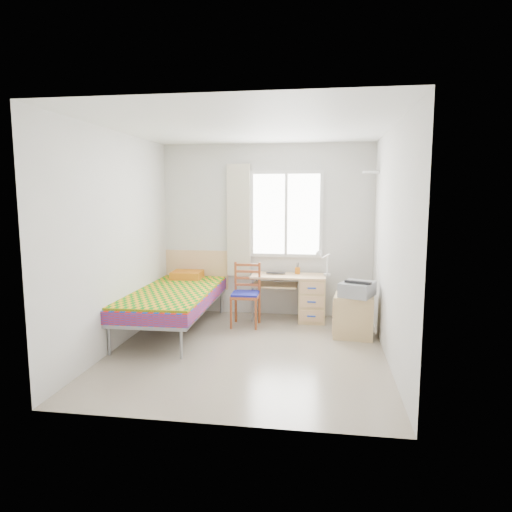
{
  "coord_description": "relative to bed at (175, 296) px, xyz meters",
  "views": [
    {
      "loc": [
        0.87,
        -5.15,
        1.86
      ],
      "look_at": [
        0.02,
        0.55,
        1.07
      ],
      "focal_mm": 32.0,
      "sensor_mm": 36.0,
      "label": 1
    }
  ],
  "objects": [
    {
      "name": "chair",
      "position": [
        0.94,
        0.35,
        0.03
      ],
      "size": [
        0.4,
        0.4,
        0.9
      ],
      "rotation": [
        0.0,
        0.0,
        0.04
      ],
      "color": "maroon",
      "rests_on": "floor"
    },
    {
      "name": "wall_left",
      "position": [
        -0.46,
        -0.73,
        0.83
      ],
      "size": [
        0.0,
        3.5,
        3.5
      ],
      "primitive_type": "plane",
      "rotation": [
        1.57,
        0.0,
        1.57
      ],
      "color": "silver",
      "rests_on": "ground"
    },
    {
      "name": "task_lamp",
      "position": [
        2.0,
        0.61,
        0.45
      ],
      "size": [
        0.22,
        0.31,
        0.39
      ],
      "rotation": [
        0.0,
        0.0,
        -0.06
      ],
      "color": "white",
      "rests_on": "desk"
    },
    {
      "name": "book",
      "position": [
        1.27,
        0.7,
        0.12
      ],
      "size": [
        0.21,
        0.24,
        0.02
      ],
      "primitive_type": "imported",
      "rotation": [
        0.0,
        0.0,
        0.32
      ],
      "color": "gray",
      "rests_on": "desk"
    },
    {
      "name": "floating_shelf",
      "position": [
        2.63,
        0.67,
        1.68
      ],
      "size": [
        0.2,
        0.32,
        0.03
      ],
      "primitive_type": "cube",
      "color": "white",
      "rests_on": "wall_right"
    },
    {
      "name": "bed",
      "position": [
        0.0,
        0.0,
        0.0
      ],
      "size": [
        1.09,
        2.27,
        0.98
      ],
      "rotation": [
        0.0,
        0.0,
        0.02
      ],
      "color": "gray",
      "rests_on": "floor"
    },
    {
      "name": "floor",
      "position": [
        1.14,
        -0.73,
        -0.47
      ],
      "size": [
        3.5,
        3.5,
        0.0
      ],
      "primitive_type": "plane",
      "color": "#BCAD93",
      "rests_on": "ground"
    },
    {
      "name": "printer",
      "position": [
        2.45,
        -0.0,
        0.17
      ],
      "size": [
        0.52,
        0.55,
        0.19
      ],
      "rotation": [
        0.0,
        0.0,
        -0.39
      ],
      "color": "gray",
      "rests_on": "cabinet"
    },
    {
      "name": "cabinet",
      "position": [
        2.41,
        0.03,
        -0.2
      ],
      "size": [
        0.55,
        0.5,
        0.55
      ],
      "rotation": [
        0.0,
        0.0,
        -0.1
      ],
      "color": "tan",
      "rests_on": "floor"
    },
    {
      "name": "wall_right",
      "position": [
        2.74,
        -0.73,
        0.83
      ],
      "size": [
        0.0,
        3.5,
        3.5
      ],
      "primitive_type": "plane",
      "rotation": [
        1.57,
        0.0,
        -1.57
      ],
      "color": "silver",
      "rests_on": "ground"
    },
    {
      "name": "pen_cup",
      "position": [
        1.63,
        0.82,
        0.25
      ],
      "size": [
        0.09,
        0.09,
        0.1
      ],
      "primitive_type": "cylinder",
      "rotation": [
        0.0,
        0.0,
        0.22
      ],
      "color": "orange",
      "rests_on": "desk"
    },
    {
      "name": "laptop",
      "position": [
        1.31,
        0.71,
        0.21
      ],
      "size": [
        0.28,
        0.18,
        0.02
      ],
      "primitive_type": "imported",
      "rotation": [
        0.0,
        0.0,
        0.01
      ],
      "color": "black",
      "rests_on": "desk"
    },
    {
      "name": "curtain",
      "position": [
        0.72,
        0.95,
        0.98
      ],
      "size": [
        0.35,
        0.05,
        1.7
      ],
      "primitive_type": "cube",
      "color": "beige",
      "rests_on": "wall_back"
    },
    {
      "name": "wall_back",
      "position": [
        1.14,
        1.02,
        0.83
      ],
      "size": [
        3.2,
        0.0,
        3.2
      ],
      "primitive_type": "plane",
      "rotation": [
        1.57,
        0.0,
        0.0
      ],
      "color": "silver",
      "rests_on": "ground"
    },
    {
      "name": "window",
      "position": [
        1.44,
        0.99,
        1.08
      ],
      "size": [
        1.1,
        0.04,
        1.3
      ],
      "color": "white",
      "rests_on": "wall_back"
    },
    {
      "name": "desk",
      "position": [
        1.78,
        0.7,
        -0.1
      ],
      "size": [
        1.08,
        0.5,
        0.68
      ],
      "rotation": [
        0.0,
        0.0,
        0.01
      ],
      "color": "tan",
      "rests_on": "floor"
    },
    {
      "name": "ceiling",
      "position": [
        1.14,
        -0.73,
        2.13
      ],
      "size": [
        3.5,
        3.5,
        0.0
      ],
      "primitive_type": "plane",
      "rotation": [
        3.14,
        0.0,
        0.0
      ],
      "color": "white",
      "rests_on": "wall_back"
    }
  ]
}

